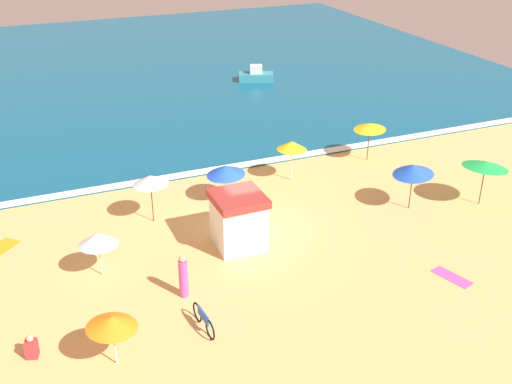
% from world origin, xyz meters
% --- Properties ---
extents(ground_plane, '(60.00, 60.00, 0.00)m').
position_xyz_m(ground_plane, '(0.00, 0.00, 0.00)').
color(ground_plane, '#E5B26B').
extents(ocean_water, '(60.00, 44.00, 0.10)m').
position_xyz_m(ocean_water, '(0.00, 28.00, 0.05)').
color(ocean_water, '#0F567A').
rests_on(ocean_water, ground_plane).
extents(wave_breaker_foam, '(57.00, 0.70, 0.01)m').
position_xyz_m(wave_breaker_foam, '(0.00, 6.30, 0.10)').
color(wave_breaker_foam, white).
rests_on(wave_breaker_foam, ocean_water).
extents(lifeguard_cabana, '(2.09, 2.19, 2.39)m').
position_xyz_m(lifeguard_cabana, '(-0.98, -1.32, 1.22)').
color(lifeguard_cabana, white).
rests_on(lifeguard_cabana, ground_plane).
extents(beach_umbrella_0, '(1.94, 1.90, 2.36)m').
position_xyz_m(beach_umbrella_0, '(7.71, -1.27, 2.01)').
color(beach_umbrella_0, '#4C3823').
rests_on(beach_umbrella_0, ground_plane).
extents(beach_umbrella_2, '(1.80, 1.78, 1.91)m').
position_xyz_m(beach_umbrella_2, '(-7.28, -6.67, 1.64)').
color(beach_umbrella_2, silver).
rests_on(beach_umbrella_2, ground_plane).
extents(beach_umbrella_3, '(2.82, 2.81, 2.34)m').
position_xyz_m(beach_umbrella_3, '(11.10, -2.19, 2.07)').
color(beach_umbrella_3, '#4C3823').
rests_on(beach_umbrella_3, ground_plane).
extents(beach_umbrella_4, '(1.99, 1.98, 2.32)m').
position_xyz_m(beach_umbrella_4, '(-3.80, 2.17, 2.07)').
color(beach_umbrella_4, '#4C3823').
rests_on(beach_umbrella_4, ground_plane).
extents(beach_umbrella_5, '(1.91, 1.90, 2.17)m').
position_xyz_m(beach_umbrella_5, '(3.91, 3.76, 1.92)').
color(beach_umbrella_5, silver).
rests_on(beach_umbrella_5, ground_plane).
extents(beach_umbrella_6, '(2.00, 1.99, 2.20)m').
position_xyz_m(beach_umbrella_6, '(8.96, 4.49, 1.97)').
color(beach_umbrella_6, '#4C3823').
rests_on(beach_umbrella_6, ground_plane).
extents(beach_umbrella_7, '(2.02, 2.03, 1.90)m').
position_xyz_m(beach_umbrella_7, '(-6.77, -1.33, 1.62)').
color(beach_umbrella_7, silver).
rests_on(beach_umbrella_7, ground_plane).
extents(beach_umbrella_8, '(2.12, 2.10, 1.93)m').
position_xyz_m(beach_umbrella_8, '(-0.03, 2.80, 1.63)').
color(beach_umbrella_8, silver).
rests_on(beach_umbrella_8, ground_plane).
extents(parked_bicycle, '(0.22, 1.82, 0.76)m').
position_xyz_m(parked_bicycle, '(-4.13, -6.07, 0.38)').
color(parked_bicycle, black).
rests_on(parked_bicycle, ground_plane).
extents(beachgoer_0, '(0.41, 0.41, 1.75)m').
position_xyz_m(beachgoer_0, '(-4.18, -3.94, 0.83)').
color(beachgoer_0, '#D84CA5').
rests_on(beachgoer_0, ground_plane).
extents(beachgoer_2, '(0.47, 0.47, 0.85)m').
position_xyz_m(beachgoer_2, '(-9.74, -5.29, 0.37)').
color(beachgoer_2, red).
rests_on(beachgoer_2, ground_plane).
extents(beach_towel_0, '(1.05, 1.72, 0.01)m').
position_xyz_m(beach_towel_0, '(5.86, -6.82, 0.01)').
color(beach_towel_0, '#D84CA5').
rests_on(beach_towel_0, ground_plane).
extents(beach_towel_1, '(1.58, 1.59, 0.01)m').
position_xyz_m(beach_towel_1, '(-10.33, 2.39, 0.01)').
color(beach_towel_1, orange).
rests_on(beach_towel_1, ground_plane).
extents(small_boat_0, '(2.91, 2.08, 1.22)m').
position_xyz_m(small_boat_0, '(9.11, 20.93, 0.51)').
color(small_boat_0, teal).
rests_on(small_boat_0, ocean_water).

